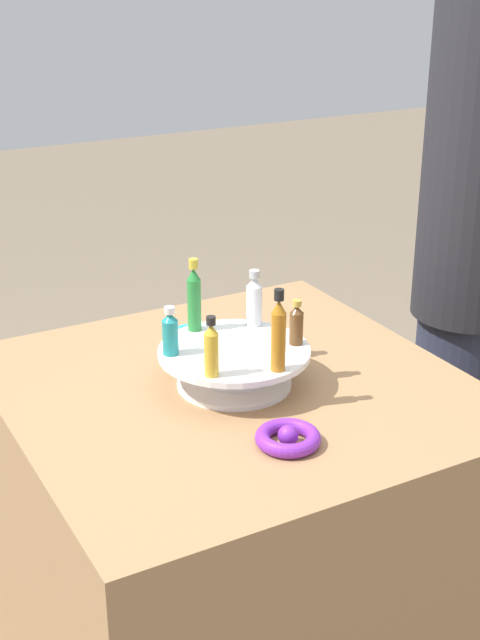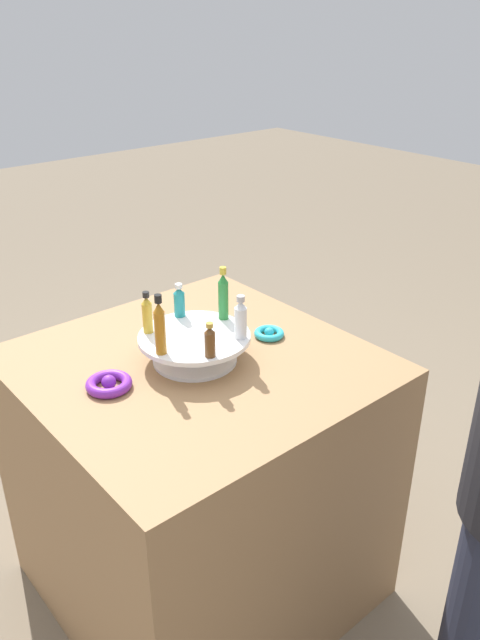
{
  "view_description": "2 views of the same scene",
  "coord_description": "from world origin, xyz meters",
  "px_view_note": "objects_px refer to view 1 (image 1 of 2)",
  "views": [
    {
      "loc": [
        0.72,
        1.32,
        1.56
      ],
      "look_at": [
        -0.01,
        -0.0,
        0.92
      ],
      "focal_mm": 50.0,
      "sensor_mm": 36.0,
      "label": 1
    },
    {
      "loc": [
        -1.14,
        0.81,
        1.6
      ],
      "look_at": [
        -0.13,
        -0.04,
        0.94
      ],
      "focal_mm": 35.0,
      "sensor_mm": 36.0,
      "label": 2
    }
  ],
  "objects_px": {
    "bottle_green": "(194,298)",
    "display_stand": "(234,363)",
    "bottle_gold": "(211,349)",
    "bottle_amber": "(278,334)",
    "person_figure": "(472,260)",
    "bottle_teal": "(170,333)",
    "ribbon_bow_purple": "(288,438)",
    "bottle_brown": "(296,324)",
    "ribbon_bow_teal": "(192,333)",
    "bottle_clear": "(254,300)"
  },
  "relations": [
    {
      "from": "bottle_green",
      "to": "display_stand",
      "type": "bearing_deg",
      "value": 102.17
    },
    {
      "from": "bottle_gold",
      "to": "bottle_green",
      "type": "bearing_deg",
      "value": -107.83
    },
    {
      "from": "bottle_amber",
      "to": "person_figure",
      "type": "height_order",
      "value": "person_figure"
    },
    {
      "from": "bottle_teal",
      "to": "ribbon_bow_purple",
      "type": "height_order",
      "value": "bottle_teal"
    },
    {
      "from": "bottle_brown",
      "to": "person_figure",
      "type": "height_order",
      "value": "person_figure"
    },
    {
      "from": "display_stand",
      "to": "bottle_teal",
      "type": "height_order",
      "value": "bottle_teal"
    },
    {
      "from": "bottle_green",
      "to": "person_figure",
      "type": "relative_size",
      "value": 0.09
    },
    {
      "from": "bottle_green",
      "to": "person_figure",
      "type": "distance_m",
      "value": 0.84
    },
    {
      "from": "bottle_green",
      "to": "ribbon_bow_purple",
      "type": "relative_size",
      "value": 1.32
    },
    {
      "from": "bottle_brown",
      "to": "ribbon_bow_teal",
      "type": "bearing_deg",
      "value": -72.32
    },
    {
      "from": "bottle_teal",
      "to": "bottle_gold",
      "type": "bearing_deg",
      "value": 102.17
    },
    {
      "from": "display_stand",
      "to": "bottle_clear",
      "type": "distance_m",
      "value": 0.14
    },
    {
      "from": "display_stand",
      "to": "bottle_brown",
      "type": "xyz_separation_m",
      "value": [
        -0.11,
        0.04,
        0.07
      ]
    },
    {
      "from": "display_stand",
      "to": "ribbon_bow_purple",
      "type": "relative_size",
      "value": 2.58
    },
    {
      "from": "ribbon_bow_purple",
      "to": "bottle_teal",
      "type": "bearing_deg",
      "value": -72.32
    },
    {
      "from": "bottle_teal",
      "to": "ribbon_bow_teal",
      "type": "xyz_separation_m",
      "value": [
        -0.14,
        -0.2,
        -0.11
      ]
    },
    {
      "from": "ribbon_bow_purple",
      "to": "bottle_amber",
      "type": "bearing_deg",
      "value": -113.07
    },
    {
      "from": "display_stand",
      "to": "bottle_clear",
      "type": "height_order",
      "value": "bottle_clear"
    },
    {
      "from": "bottle_clear",
      "to": "ribbon_bow_teal",
      "type": "bearing_deg",
      "value": -68.43
    },
    {
      "from": "bottle_green",
      "to": "ribbon_bow_teal",
      "type": "height_order",
      "value": "bottle_green"
    },
    {
      "from": "display_stand",
      "to": "bottle_green",
      "type": "height_order",
      "value": "bottle_green"
    },
    {
      "from": "bottle_teal",
      "to": "ribbon_bow_purple",
      "type": "relative_size",
      "value": 0.84
    },
    {
      "from": "bottle_green",
      "to": "ribbon_bow_purple",
      "type": "bearing_deg",
      "value": 89.82
    },
    {
      "from": "person_figure",
      "to": "bottle_teal",
      "type": "bearing_deg",
      "value": -4.09
    },
    {
      "from": "bottle_teal",
      "to": "bottle_green",
      "type": "bearing_deg",
      "value": -137.83
    },
    {
      "from": "bottle_teal",
      "to": "ribbon_bow_purple",
      "type": "xyz_separation_m",
      "value": [
        -0.09,
        0.27,
        -0.1
      ]
    },
    {
      "from": "bottle_gold",
      "to": "person_figure",
      "type": "height_order",
      "value": "person_figure"
    },
    {
      "from": "display_stand",
      "to": "ribbon_bow_teal",
      "type": "relative_size",
      "value": 3.44
    },
    {
      "from": "bottle_green",
      "to": "bottle_gold",
      "type": "relative_size",
      "value": 1.31
    },
    {
      "from": "bottle_green",
      "to": "bottle_teal",
      "type": "distance_m",
      "value": 0.12
    },
    {
      "from": "bottle_brown",
      "to": "bottle_amber",
      "type": "distance_m",
      "value": 0.12
    },
    {
      "from": "bottle_teal",
      "to": "ribbon_bow_purple",
      "type": "distance_m",
      "value": 0.3
    },
    {
      "from": "bottle_brown",
      "to": "person_figure",
      "type": "relative_size",
      "value": 0.05
    },
    {
      "from": "display_stand",
      "to": "ribbon_bow_teal",
      "type": "xyz_separation_m",
      "value": [
        -0.03,
        -0.24,
        -0.03
      ]
    },
    {
      "from": "bottle_green",
      "to": "bottle_gold",
      "type": "xyz_separation_m",
      "value": [
        0.06,
        0.2,
        -0.02
      ]
    },
    {
      "from": "bottle_green",
      "to": "bottle_amber",
      "type": "distance_m",
      "value": 0.24
    },
    {
      "from": "bottle_brown",
      "to": "bottle_amber",
      "type": "relative_size",
      "value": 0.58
    },
    {
      "from": "display_stand",
      "to": "bottle_amber",
      "type": "xyz_separation_m",
      "value": [
        -0.02,
        0.12,
        0.1
      ]
    },
    {
      "from": "bottle_brown",
      "to": "person_figure",
      "type": "distance_m",
      "value": 0.74
    },
    {
      "from": "bottle_green",
      "to": "person_figure",
      "type": "bearing_deg",
      "value": -171.89
    },
    {
      "from": "person_figure",
      "to": "ribbon_bow_teal",
      "type": "bearing_deg",
      "value": -16.48
    },
    {
      "from": "bottle_brown",
      "to": "bottle_gold",
      "type": "height_order",
      "value": "bottle_gold"
    },
    {
      "from": "bottle_teal",
      "to": "bottle_amber",
      "type": "xyz_separation_m",
      "value": [
        -0.14,
        0.15,
        0.03
      ]
    },
    {
      "from": "bottle_green",
      "to": "bottle_amber",
      "type": "relative_size",
      "value": 0.96
    },
    {
      "from": "display_stand",
      "to": "bottle_brown",
      "type": "relative_size",
      "value": 3.24
    },
    {
      "from": "bottle_gold",
      "to": "bottle_amber",
      "type": "height_order",
      "value": "bottle_amber"
    },
    {
      "from": "bottle_gold",
      "to": "ribbon_bow_teal",
      "type": "relative_size",
      "value": 1.34
    },
    {
      "from": "display_stand",
      "to": "person_figure",
      "type": "height_order",
      "value": "person_figure"
    },
    {
      "from": "display_stand",
      "to": "bottle_green",
      "type": "bearing_deg",
      "value": -77.83
    },
    {
      "from": "bottle_green",
      "to": "bottle_teal",
      "type": "bearing_deg",
      "value": 42.17
    }
  ]
}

